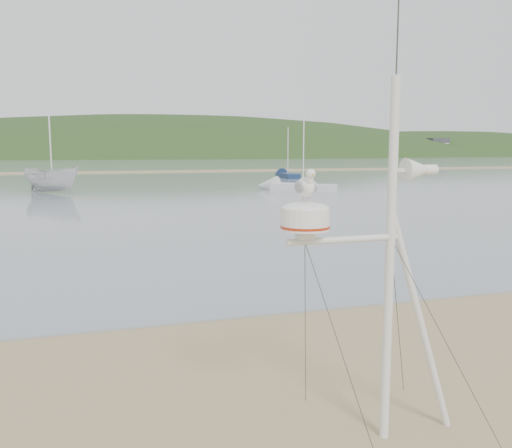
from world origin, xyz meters
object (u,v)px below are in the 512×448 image
object	(u,v)px
mast_rig	(385,339)
boat_white	(51,158)
sailboat_blue_far	(284,175)
sailboat_white_near	(284,186)

from	to	relation	value
mast_rig	boat_white	size ratio (longest dim) A/B	0.94
boat_white	sailboat_blue_far	distance (m)	28.32
sailboat_blue_far	sailboat_white_near	distance (m)	19.18
sailboat_white_near	sailboat_blue_far	bearing A→B (deg)	69.62
mast_rig	boat_white	bearing A→B (deg)	98.13
mast_rig	sailboat_white_near	xyz separation A→B (m)	(11.46, 33.71, -0.81)
mast_rig	sailboat_white_near	distance (m)	35.61
sailboat_blue_far	boat_white	bearing A→B (deg)	-145.36
sailboat_white_near	boat_white	bearing A→B (deg)	173.35
boat_white	sailboat_blue_far	size ratio (longest dim) A/B	0.82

